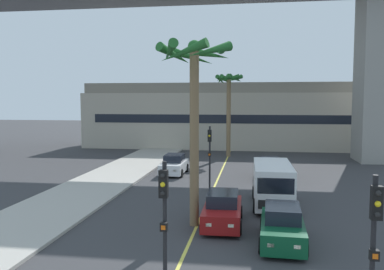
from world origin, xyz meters
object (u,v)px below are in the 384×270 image
Objects in this scene: car_queue_second at (174,165)px; car_queue_fourth at (282,226)px; palm_tree_near_median at (229,91)px; car_queue_front at (223,210)px; traffic_light_median_near at (164,215)px; traffic_light_right_far_corner at (374,241)px; traffic_light_median_far at (210,149)px; delivery_van at (273,183)px; palm_tree_mid_median at (194,80)px; car_queue_third at (269,169)px.

car_queue_fourth is (7.41, -15.01, 0.00)m from car_queue_second.
palm_tree_near_median reaches higher than car_queue_second.
traffic_light_median_near reaches higher than car_queue_front.
traffic_light_right_far_corner reaches higher than car_queue_front.
traffic_light_median_far is (3.44, -5.72, 1.99)m from car_queue_second.
traffic_light_right_far_corner is at bearing -66.44° from car_queue_front.
car_queue_second is 11.56m from delivery_van.
traffic_light_median_near is at bearing -79.77° from car_queue_second.
delivery_van is at bearing 73.69° from traffic_light_median_near.
palm_tree_near_median is at bearing 89.53° from palm_tree_mid_median.
car_queue_front is at bearing 140.75° from car_queue_fourth.
car_queue_third is at bearing 89.04° from delivery_van.
car_queue_front is 0.48× the size of palm_tree_near_median.
car_queue_second is 0.98× the size of traffic_light_median_near.
traffic_light_right_far_corner is 17.42m from traffic_light_median_far.
palm_tree_mid_median reaches higher than car_queue_second.
car_queue_third is 21.44m from traffic_light_right_far_corner.
traffic_light_median_near reaches higher than delivery_van.
traffic_light_right_far_corner is at bearing -86.02° from car_queue_third.
delivery_van is at bearing 91.18° from car_queue_fourth.
car_queue_second is 0.98× the size of traffic_light_median_far.
palm_tree_near_median reaches higher than traffic_light_median_near.
car_queue_third is (2.61, 11.92, 0.00)m from car_queue_front.
traffic_light_median_far is at bearing 139.87° from delivery_van.
traffic_light_median_near is 15.22m from traffic_light_median_far.
car_queue_front is 0.98× the size of traffic_light_median_near.
car_queue_second is 0.99× the size of car_queue_fourth.
palm_tree_near_median is at bearing 98.23° from car_queue_fourth.
car_queue_front is 12.20m from car_queue_third.
traffic_light_median_far is (-3.97, 9.29, 1.99)m from car_queue_fourth.
car_queue_third is 0.98× the size of traffic_light_median_far.
palm_tree_near_median is at bearing 71.30° from car_queue_second.
traffic_light_median_near is (-3.63, -5.93, 1.99)m from car_queue_fourth.
traffic_light_right_far_corner reaches higher than car_queue_fourth.
palm_tree_mid_median is (-0.20, -23.88, 0.03)m from palm_tree_near_median.
delivery_van is at bearing 96.92° from traffic_light_right_far_corner.
car_queue_fourth is at bearing -81.77° from palm_tree_near_median.
car_queue_front is at bearing 82.73° from traffic_light_median_near.
car_queue_fourth is (-0.01, -14.04, 0.00)m from car_queue_third.
traffic_light_right_far_corner reaches higher than delivery_van.
car_queue_second is 14.80m from palm_tree_mid_median.
delivery_van is at bearing -40.13° from traffic_light_median_far.
delivery_van is at bearing -50.91° from car_queue_second.
car_queue_third is at bearing -7.45° from car_queue_second.
traffic_light_right_far_corner is 0.49× the size of palm_tree_mid_median.
palm_tree_mid_median reaches higher than car_queue_front.
car_queue_front is 4.67m from delivery_van.
palm_tree_near_median is (3.67, 10.84, 6.05)m from car_queue_second.
car_queue_fourth is 7.50m from palm_tree_mid_median.
palm_tree_mid_median is at bearing 92.22° from traffic_light_median_near.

